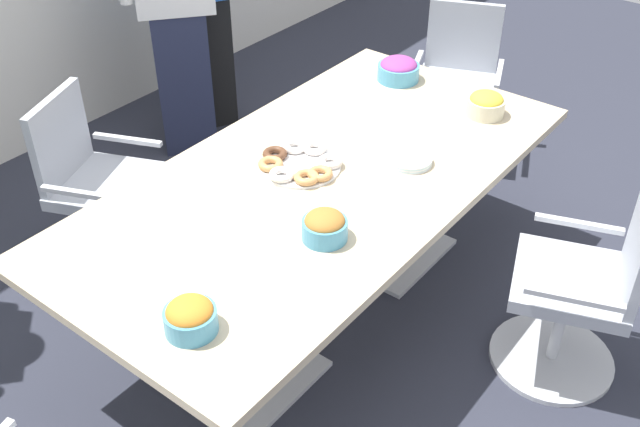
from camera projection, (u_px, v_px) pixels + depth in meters
ground_plane at (320, 306)px, 3.60m from camera, size 10.00×10.00×0.01m
conference_table at (320, 200)px, 3.23m from camera, size 2.40×1.20×0.75m
office_chair_0 at (582, 294)px, 3.07m from camera, size 0.69×0.69×0.91m
office_chair_1 at (455, 91)px, 4.55m from camera, size 0.70×0.70×0.91m
office_chair_2 at (100, 194)px, 3.66m from camera, size 0.71×0.71×0.91m
snack_bowl_pretzels at (325, 226)px, 2.78m from camera, size 0.17×0.17×0.12m
snack_bowl_chips_orange at (190, 317)px, 2.39m from camera, size 0.17×0.17×0.12m
snack_bowl_chips_yellow at (486, 104)px, 3.56m from camera, size 0.18×0.18×0.12m
snack_bowl_candy_mix at (398, 69)px, 3.87m from camera, size 0.22×0.22×0.12m
donut_platter at (300, 163)px, 3.20m from camera, size 0.36×0.36×0.04m
plate_stack at (410, 160)px, 3.23m from camera, size 0.19×0.19×0.03m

